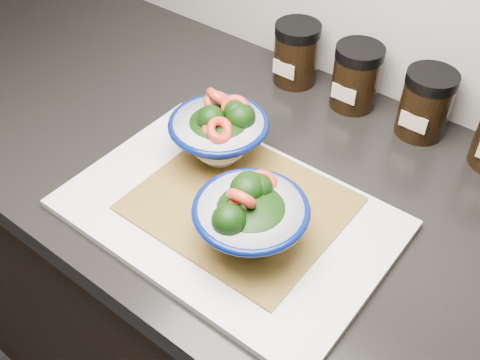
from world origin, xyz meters
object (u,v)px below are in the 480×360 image
Objects in this scene: cutting_board at (228,214)px; spice_jar_c at (426,104)px; spice_jar_b at (356,77)px; bowl_left at (220,132)px; spice_jar_a at (296,53)px; bowl_right at (250,218)px.

cutting_board is 3.98× the size of spice_jar_c.
cutting_board is at bearing -90.45° from spice_jar_b.
spice_jar_c is at bearing 69.48° from cutting_board.
bowl_left is 0.28m from spice_jar_b.
cutting_board is 0.13m from bowl_left.
spice_jar_b is at bearing 0.00° from spice_jar_a.
spice_jar_b is (-0.06, 0.37, -0.01)m from bowl_right.
spice_jar_a is at bearing 98.61° from bowl_left.
bowl_left reaches higher than cutting_board.
bowl_left reaches higher than spice_jar_b.
spice_jar_b reaches higher than cutting_board.
cutting_board is 3.98× the size of spice_jar_a.
bowl_left reaches higher than spice_jar_c.
cutting_board is 0.37m from spice_jar_a.
spice_jar_c is at bearing 0.00° from spice_jar_a.
spice_jar_b is 1.00× the size of spice_jar_c.
bowl_right is 0.38m from spice_jar_b.
bowl_left is at bearing -81.39° from spice_jar_a.
bowl_right is 1.33× the size of spice_jar_b.
bowl_left is at bearing 134.59° from cutting_board.
bowl_left is 0.27m from spice_jar_a.
bowl_left is 1.33× the size of spice_jar_a.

